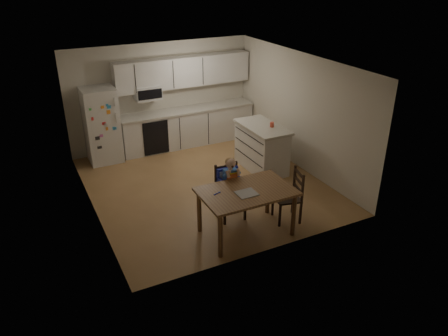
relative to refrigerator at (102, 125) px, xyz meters
The scene contains 10 objects.
room 2.31m from the refrigerator, 47.16° to the right, with size 4.52×5.01×2.51m.
refrigerator is the anchor object (origin of this frame).
kitchen_run 2.05m from the refrigerator, ahead, with size 3.37×0.62×2.15m.
kitchen_island 3.61m from the refrigerator, 33.71° to the right, with size 0.71×1.36×1.00m.
red_cup 3.80m from the refrigerator, 34.42° to the right, with size 0.08×0.08×0.10m, color #D9492F.
dining_table 4.31m from the refrigerator, 70.44° to the right, with size 1.53×0.98×0.82m.
napkin 4.38m from the refrigerator, 71.52° to the right, with size 0.32×0.28×0.01m, color #A3A3A7.
toddler_spoon 4.07m from the refrigerator, 76.45° to the right, with size 0.02×0.02×0.12m, color #202BAE.
chair_booster 3.74m from the refrigerator, 67.23° to the right, with size 0.46×0.46×1.16m.
chair_side 4.70m from the refrigerator, 59.41° to the right, with size 0.51×0.51×0.95m.
Camera 1 is at (-3.22, -7.31, 4.21)m, focal length 35.00 mm.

